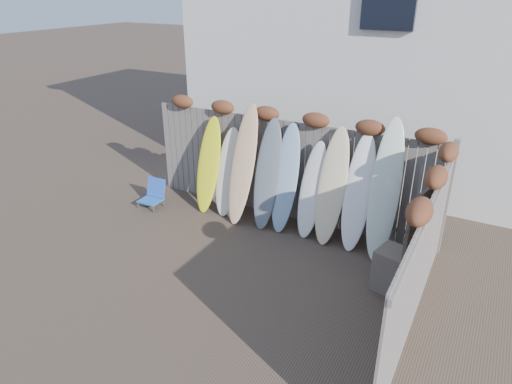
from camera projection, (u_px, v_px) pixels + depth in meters
The scene contains 16 objects.
ground at pixel (221, 274), 7.51m from camera, with size 80.00×80.00×0.00m, color #493A2D.
back_fence at pixel (288, 162), 8.90m from camera, with size 6.05×0.28×2.24m.
right_fence at pixel (423, 255), 5.93m from camera, with size 0.28×4.40×2.24m.
house at pixel (378, 35), 11.14m from camera, with size 8.50×5.50×6.33m.
beach_chair at pixel (153, 194), 9.71m from camera, with size 0.45×0.48×0.59m.
wooden_crate at pixel (396, 271), 6.98m from camera, with size 0.58×0.49×0.68m, color brown.
lattice_panel at pixel (419, 240), 6.83m from camera, with size 0.05×1.13×1.70m, color #403027.
surfboard_0 at pixel (209, 165), 9.35m from camera, with size 0.50×0.07×2.01m, color yellow.
surfboard_1 at pixel (228, 172), 9.22m from camera, with size 0.51×0.07×1.83m, color beige.
surfboard_2 at pixel (243, 165), 8.85m from camera, with size 0.50×0.07×2.40m, color #ECC97C.
surfboard_3 at pixel (267, 174), 8.69m from camera, with size 0.50×0.07×2.16m, color slate.
surfboard_4 at pixel (286, 178), 8.59m from camera, with size 0.49×0.07×2.10m, color #809FBA.
surfboard_5 at pixel (312, 190), 8.41m from camera, with size 0.47×0.07×1.84m, color white.
surfboard_6 at pixel (332, 187), 8.17m from camera, with size 0.52×0.07×2.17m, color beige.
surfboard_7 at pixel (358, 193), 7.97m from camera, with size 0.49×0.07×2.13m, color white.
surfboard_8 at pixel (385, 190), 7.66m from camera, with size 0.50×0.07×2.48m, color silver.
Camera 1 is at (3.52, -5.22, 4.35)m, focal length 32.00 mm.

